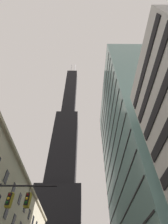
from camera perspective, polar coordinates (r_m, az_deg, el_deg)
name	(u,v)px	position (r m, az deg, el deg)	size (l,w,h in m)	color
dark_skyscraper	(63,165)	(126.49, -7.31, -17.46)	(27.41, 27.41, 228.49)	black
glass_office_midrise	(139,148)	(48.81, 18.27, -11.66)	(14.93, 35.75, 58.31)	gray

